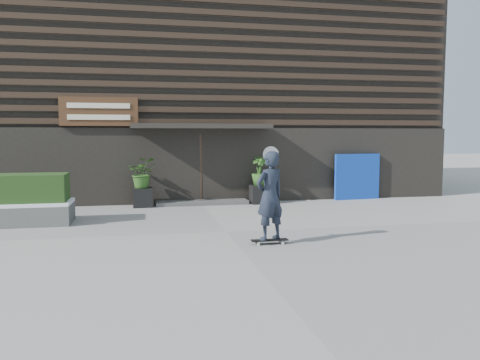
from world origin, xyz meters
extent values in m
plane|color=gray|center=(0.00, 0.00, 0.00)|extent=(80.00, 80.00, 0.00)
cube|color=#474644|center=(0.00, 4.60, 0.06)|extent=(3.00, 0.80, 0.12)
cube|color=black|center=(-1.90, 4.40, 0.30)|extent=(0.60, 0.60, 0.60)
imported|color=#2D591E|center=(-1.90, 4.40, 1.08)|extent=(0.86, 0.75, 0.96)
cube|color=black|center=(1.90, 4.40, 0.30)|extent=(0.60, 0.60, 0.60)
imported|color=#2D591E|center=(1.90, 4.40, 1.08)|extent=(0.54, 0.54, 0.96)
cube|color=#4D4D4B|center=(-5.46, 1.98, 0.25)|extent=(3.50, 1.20, 0.50)
cube|color=#0D36AB|center=(5.50, 4.70, 0.80)|extent=(1.71, 0.29, 1.60)
cube|color=black|center=(0.00, 10.00, 4.00)|extent=(18.00, 10.00, 8.00)
cube|color=black|center=(0.00, 4.94, 1.25)|extent=(18.00, 0.12, 2.50)
cube|color=#38281E|center=(0.00, 4.88, 2.70)|extent=(17.60, 0.08, 0.18)
cube|color=#38281E|center=(0.00, 4.88, 3.09)|extent=(17.60, 0.08, 0.18)
cube|color=#38281E|center=(0.00, 4.88, 3.48)|extent=(17.60, 0.08, 0.18)
cube|color=#38281E|center=(0.00, 4.88, 3.88)|extent=(17.60, 0.08, 0.18)
cube|color=#38281E|center=(0.00, 4.88, 4.27)|extent=(17.60, 0.08, 0.18)
cube|color=#38281E|center=(0.00, 4.88, 4.66)|extent=(17.60, 0.08, 0.18)
cube|color=#38281E|center=(0.00, 4.88, 5.05)|extent=(17.60, 0.08, 0.18)
cube|color=#38281E|center=(0.00, 4.88, 5.45)|extent=(17.60, 0.08, 0.18)
cube|color=#38281E|center=(0.00, 4.88, 5.84)|extent=(17.60, 0.08, 0.18)
cube|color=#38281E|center=(0.00, 4.88, 6.23)|extent=(17.60, 0.08, 0.18)
cube|color=black|center=(0.00, 4.50, 2.55)|extent=(4.50, 1.00, 0.15)
cube|color=black|center=(0.00, 5.10, 1.15)|extent=(2.40, 0.30, 2.30)
cube|color=#38281E|center=(0.00, 4.92, 1.15)|extent=(0.06, 0.10, 2.30)
cube|color=#472B19|center=(-3.20, 4.80, 3.00)|extent=(2.40, 0.10, 0.90)
cube|color=beige|center=(-3.20, 4.73, 3.18)|extent=(1.90, 0.02, 0.16)
cube|color=beige|center=(-3.20, 4.73, 2.82)|extent=(1.90, 0.02, 0.16)
cylinder|color=white|center=(2.40, 4.86, 1.60)|extent=(0.56, 0.03, 0.56)
cube|color=black|center=(0.67, -1.45, 0.09)|extent=(0.78, 0.20, 0.02)
cylinder|color=beige|center=(0.41, -1.55, 0.03)|extent=(0.06, 0.03, 0.06)
cylinder|color=#B7B7B2|center=(0.41, -1.35, 0.03)|extent=(0.06, 0.03, 0.06)
cylinder|color=beige|center=(0.93, -1.55, 0.03)|extent=(0.06, 0.03, 0.06)
cylinder|color=#BCBCB6|center=(0.93, -1.35, 0.03)|extent=(0.06, 0.03, 0.06)
imported|color=#191F2D|center=(0.67, -1.45, 1.02)|extent=(0.80, 0.68, 1.85)
camera|label=1|loc=(-1.90, -11.00, 2.28)|focal=36.05mm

